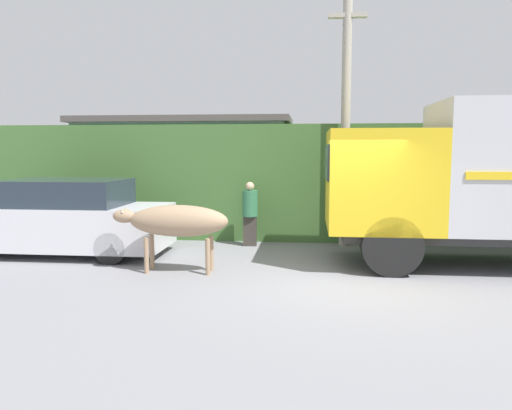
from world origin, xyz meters
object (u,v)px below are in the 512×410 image
parked_suv (62,218)px  brown_cow (176,222)px  pedestrian_on_hill (250,211)px  utility_pole (346,113)px

parked_suv → brown_cow: bearing=-24.2°
brown_cow → pedestrian_on_hill: size_ratio=1.44×
brown_cow → parked_suv: size_ratio=0.47×
parked_suv → pedestrian_on_hill: 4.27m
pedestrian_on_hill → utility_pole: 3.28m
brown_cow → parked_suv: parked_suv is taller
parked_suv → utility_pole: utility_pole is taller
brown_cow → utility_pole: 5.04m
parked_suv → utility_pole: size_ratio=0.76×
pedestrian_on_hill → parked_suv: bearing=16.3°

